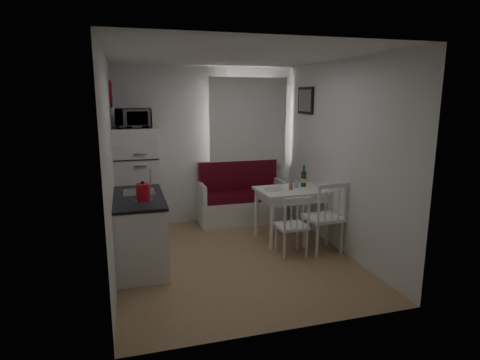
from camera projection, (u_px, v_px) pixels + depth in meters
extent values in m
cube|color=tan|center=(234.00, 258.00, 5.35)|extent=(3.00, 3.50, 0.02)
cube|color=white|center=(234.00, 56.00, 4.81)|extent=(3.00, 3.50, 0.02)
cube|color=white|center=(207.00, 146.00, 6.73)|extent=(3.00, 0.02, 2.60)
cube|color=white|center=(287.00, 194.00, 3.44)|extent=(3.00, 0.02, 2.60)
cube|color=white|center=(110.00, 168.00, 4.68)|extent=(0.02, 3.50, 2.60)
cube|color=white|center=(340.00, 157.00, 5.49)|extent=(0.02, 3.50, 2.60)
cube|color=white|center=(247.00, 126.00, 6.82)|extent=(1.22, 0.06, 1.47)
cube|color=white|center=(248.00, 123.00, 6.75)|extent=(1.35, 0.02, 1.50)
cube|color=white|center=(140.00, 232.00, 5.08)|extent=(0.60, 1.30, 0.86)
cube|color=black|center=(138.00, 198.00, 4.99)|extent=(0.62, 1.32, 0.03)
cube|color=#99999E|center=(139.00, 195.00, 5.23)|extent=(0.40, 0.40, 0.10)
cylinder|color=silver|center=(150.00, 179.00, 5.41)|extent=(0.02, 0.02, 0.26)
cylinder|color=#1A30A0|center=(111.00, 94.00, 5.87)|extent=(0.03, 0.40, 0.40)
cube|color=black|center=(305.00, 101.00, 6.36)|extent=(0.04, 0.52, 0.42)
cube|color=white|center=(241.00, 211.00, 6.84)|extent=(1.44, 0.55, 0.40)
cube|color=#5E0B1A|center=(241.00, 196.00, 6.79)|extent=(1.38, 0.51, 0.13)
cube|color=#5E0B1A|center=(238.00, 175.00, 6.92)|extent=(1.38, 0.11, 0.51)
cube|color=white|center=(293.00, 190.00, 5.94)|extent=(1.06, 0.77, 0.04)
cube|color=white|center=(292.00, 196.00, 5.95)|extent=(0.96, 0.66, 0.12)
cylinder|color=white|center=(292.00, 215.00, 6.02)|extent=(0.06, 0.06, 0.73)
cube|color=white|center=(292.00, 226.00, 5.41)|extent=(0.40, 0.38, 0.04)
cube|color=white|center=(297.00, 213.00, 5.20)|extent=(0.38, 0.04, 0.41)
cube|color=white|center=(323.00, 218.00, 5.52)|extent=(0.50, 0.48, 0.04)
cube|color=white|center=(331.00, 202.00, 5.27)|extent=(0.45, 0.08, 0.49)
cube|color=white|center=(137.00, 182.00, 6.18)|extent=(0.66, 0.66, 1.66)
imported|color=white|center=(133.00, 118.00, 5.93)|extent=(0.52, 0.35, 0.29)
cylinder|color=red|center=(143.00, 192.00, 4.65)|extent=(0.19, 0.19, 0.25)
cylinder|color=#CD4B22|center=(291.00, 187.00, 5.86)|extent=(0.05, 0.05, 0.09)
cylinder|color=#84B5E1|center=(296.00, 184.00, 5.99)|extent=(0.06, 0.06, 0.11)
cylinder|color=white|center=(273.00, 189.00, 5.87)|extent=(0.25, 0.25, 0.02)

